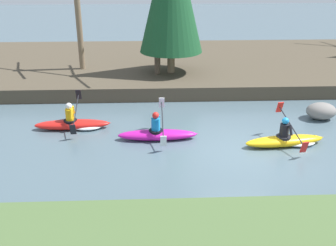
{
  "coord_description": "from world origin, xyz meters",
  "views": [
    {
      "loc": [
        -2.91,
        -11.18,
        5.75
      ],
      "look_at": [
        -2.37,
        1.2,
        0.55
      ],
      "focal_mm": 42.0,
      "sensor_mm": 36.0,
      "label": 1
    }
  ],
  "objects_px": {
    "boulder_midstream": "(321,111)",
    "kayaker_middle": "(158,133)",
    "kayaker_lead": "(288,140)",
    "kayaker_trailing": "(75,124)"
  },
  "relations": [
    {
      "from": "kayaker_lead",
      "to": "boulder_midstream",
      "type": "relative_size",
      "value": 2.44
    },
    {
      "from": "kayaker_lead",
      "to": "boulder_midstream",
      "type": "xyz_separation_m",
      "value": [
        2.04,
        2.26,
        0.12
      ]
    },
    {
      "from": "kayaker_middle",
      "to": "boulder_midstream",
      "type": "bearing_deg",
      "value": 14.26
    },
    {
      "from": "kayaker_middle",
      "to": "boulder_midstream",
      "type": "xyz_separation_m",
      "value": [
        6.33,
        1.61,
        0.1
      ]
    },
    {
      "from": "kayaker_trailing",
      "to": "boulder_midstream",
      "type": "distance_m",
      "value": 9.34
    },
    {
      "from": "kayaker_lead",
      "to": "kayaker_middle",
      "type": "bearing_deg",
      "value": 163.78
    },
    {
      "from": "boulder_midstream",
      "to": "kayaker_middle",
      "type": "bearing_deg",
      "value": -165.77
    },
    {
      "from": "kayaker_middle",
      "to": "boulder_midstream",
      "type": "relative_size",
      "value": 2.42
    },
    {
      "from": "kayaker_lead",
      "to": "boulder_midstream",
      "type": "height_order",
      "value": "kayaker_lead"
    },
    {
      "from": "kayaker_trailing",
      "to": "kayaker_lead",
      "type": "bearing_deg",
      "value": -15.24
    }
  ]
}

